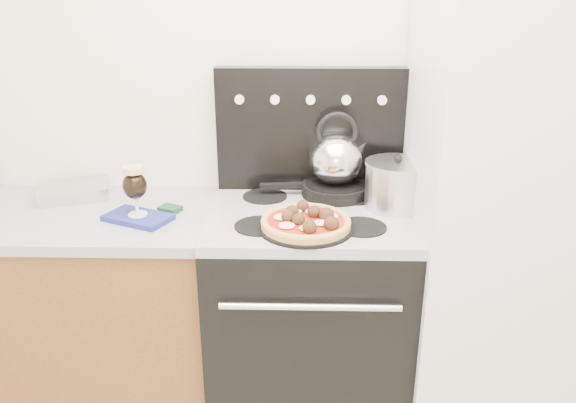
{
  "coord_description": "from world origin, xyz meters",
  "views": [
    {
      "loc": [
        0.05,
        -0.8,
        1.72
      ],
      "look_at": [
        0.0,
        1.05,
        1.01
      ],
      "focal_mm": 35.0,
      "sensor_mm": 36.0,
      "label": 1
    }
  ],
  "objects_px": {
    "beer_glass": "(135,191)",
    "pizza_pan": "(306,228)",
    "fridge": "(499,208)",
    "stove_body": "(308,320)",
    "oven_mitt": "(138,218)",
    "pizza": "(306,220)",
    "skillet": "(335,189)",
    "stock_pot": "(396,186)",
    "tea_kettle": "(336,155)",
    "base_cabinet": "(45,315)"
  },
  "relations": [
    {
      "from": "skillet",
      "to": "tea_kettle",
      "type": "xyz_separation_m",
      "value": [
        0.0,
        0.0,
        0.15
      ]
    },
    {
      "from": "tea_kettle",
      "to": "stock_pot",
      "type": "relative_size",
      "value": 1.04
    },
    {
      "from": "stove_body",
      "to": "oven_mitt",
      "type": "xyz_separation_m",
      "value": [
        -0.64,
        -0.06,
        0.47
      ]
    },
    {
      "from": "base_cabinet",
      "to": "tea_kettle",
      "type": "bearing_deg",
      "value": 7.21
    },
    {
      "from": "fridge",
      "to": "beer_glass",
      "type": "relative_size",
      "value": 9.83
    },
    {
      "from": "stove_body",
      "to": "pizza",
      "type": "height_order",
      "value": "pizza"
    },
    {
      "from": "base_cabinet",
      "to": "pizza_pan",
      "type": "height_order",
      "value": "pizza_pan"
    },
    {
      "from": "pizza_pan",
      "to": "stock_pot",
      "type": "distance_m",
      "value": 0.42
    },
    {
      "from": "stove_body",
      "to": "tea_kettle",
      "type": "bearing_deg",
      "value": 59.35
    },
    {
      "from": "pizza_pan",
      "to": "skillet",
      "type": "distance_m",
      "value": 0.37
    },
    {
      "from": "fridge",
      "to": "stock_pot",
      "type": "xyz_separation_m",
      "value": [
        -0.37,
        0.08,
        0.06
      ]
    },
    {
      "from": "fridge",
      "to": "stock_pot",
      "type": "bearing_deg",
      "value": 167.98
    },
    {
      "from": "tea_kettle",
      "to": "pizza",
      "type": "bearing_deg",
      "value": -100.06
    },
    {
      "from": "tea_kettle",
      "to": "stock_pot",
      "type": "xyz_separation_m",
      "value": [
        0.22,
        -0.12,
        -0.09
      ]
    },
    {
      "from": "skillet",
      "to": "beer_glass",
      "type": "bearing_deg",
      "value": -162.62
    },
    {
      "from": "fridge",
      "to": "pizza_pan",
      "type": "xyz_separation_m",
      "value": [
        -0.72,
        -0.14,
        -0.02
      ]
    },
    {
      "from": "beer_glass",
      "to": "pizza_pan",
      "type": "relative_size",
      "value": 0.58
    },
    {
      "from": "tea_kettle",
      "to": "oven_mitt",
      "type": "bearing_deg",
      "value": -153.25
    },
    {
      "from": "pizza",
      "to": "stove_body",
      "type": "bearing_deg",
      "value": 84.51
    },
    {
      "from": "stove_body",
      "to": "fridge",
      "type": "relative_size",
      "value": 0.46
    },
    {
      "from": "stock_pot",
      "to": "pizza",
      "type": "bearing_deg",
      "value": -147.42
    },
    {
      "from": "oven_mitt",
      "to": "skillet",
      "type": "relative_size",
      "value": 0.88
    },
    {
      "from": "beer_glass",
      "to": "pizza",
      "type": "distance_m",
      "value": 0.64
    },
    {
      "from": "skillet",
      "to": "pizza",
      "type": "bearing_deg",
      "value": -109.44
    },
    {
      "from": "beer_glass",
      "to": "skillet",
      "type": "xyz_separation_m",
      "value": [
        0.75,
        0.23,
        -0.07
      ]
    },
    {
      "from": "pizza_pan",
      "to": "tea_kettle",
      "type": "height_order",
      "value": "tea_kettle"
    },
    {
      "from": "skillet",
      "to": "fridge",
      "type": "bearing_deg",
      "value": -18.86
    },
    {
      "from": "oven_mitt",
      "to": "pizza",
      "type": "height_order",
      "value": "pizza"
    },
    {
      "from": "stove_body",
      "to": "fridge",
      "type": "distance_m",
      "value": 0.87
    },
    {
      "from": "pizza",
      "to": "base_cabinet",
      "type": "bearing_deg",
      "value": 170.04
    },
    {
      "from": "stove_body",
      "to": "skillet",
      "type": "height_order",
      "value": "skillet"
    },
    {
      "from": "base_cabinet",
      "to": "beer_glass",
      "type": "relative_size",
      "value": 7.5
    },
    {
      "from": "stove_body",
      "to": "fridge",
      "type": "bearing_deg",
      "value": -2.05
    },
    {
      "from": "fridge",
      "to": "skillet",
      "type": "xyz_separation_m",
      "value": [
        -0.59,
        0.2,
        -0.01
      ]
    },
    {
      "from": "oven_mitt",
      "to": "tea_kettle",
      "type": "bearing_deg",
      "value": 17.38
    },
    {
      "from": "fridge",
      "to": "pizza",
      "type": "bearing_deg",
      "value": -168.85
    },
    {
      "from": "stove_body",
      "to": "stock_pot",
      "type": "xyz_separation_m",
      "value": [
        0.33,
        0.05,
        0.57
      ]
    },
    {
      "from": "stove_body",
      "to": "beer_glass",
      "type": "distance_m",
      "value": 0.86
    },
    {
      "from": "pizza",
      "to": "stock_pot",
      "type": "relative_size",
      "value": 1.33
    },
    {
      "from": "beer_glass",
      "to": "pizza_pan",
      "type": "height_order",
      "value": "beer_glass"
    },
    {
      "from": "fridge",
      "to": "pizza_pan",
      "type": "relative_size",
      "value": 5.68
    },
    {
      "from": "beer_glass",
      "to": "pizza_pan",
      "type": "xyz_separation_m",
      "value": [
        0.63,
        -0.11,
        -0.09
      ]
    },
    {
      "from": "beer_glass",
      "to": "tea_kettle",
      "type": "relative_size",
      "value": 0.79
    },
    {
      "from": "skillet",
      "to": "stock_pot",
      "type": "distance_m",
      "value": 0.26
    },
    {
      "from": "pizza",
      "to": "tea_kettle",
      "type": "distance_m",
      "value": 0.39
    },
    {
      "from": "base_cabinet",
      "to": "pizza",
      "type": "relative_size",
      "value": 4.61
    },
    {
      "from": "pizza",
      "to": "skillet",
      "type": "distance_m",
      "value": 0.37
    },
    {
      "from": "pizza",
      "to": "tea_kettle",
      "type": "relative_size",
      "value": 1.28
    },
    {
      "from": "base_cabinet",
      "to": "oven_mitt",
      "type": "height_order",
      "value": "oven_mitt"
    },
    {
      "from": "beer_glass",
      "to": "stock_pot",
      "type": "distance_m",
      "value": 0.98
    }
  ]
}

